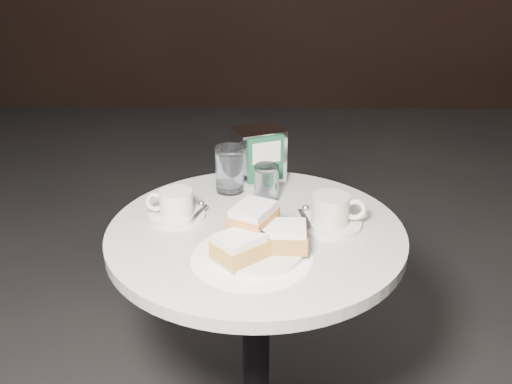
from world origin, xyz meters
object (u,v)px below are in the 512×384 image
object	(u,v)px
cafe_table	(256,298)
beignet_plate	(258,239)
napkin_dispenser	(259,155)
water_glass_left	(230,170)
coffee_cup_left	(176,206)
water_glass_right	(266,184)
coffee_cup_right	(331,213)

from	to	relation	value
cafe_table	beignet_plate	xyz separation A→B (m)	(0.01, -0.11, 0.23)
napkin_dispenser	water_glass_left	bearing A→B (deg)	-159.45
beignet_plate	coffee_cup_left	size ratio (longest dim) A/B	1.79
water_glass_right	napkin_dispenser	world-z (taller)	napkin_dispenser
coffee_cup_right	napkin_dispenser	xyz separation A→B (m)	(-0.17, 0.27, 0.04)
napkin_dispenser	coffee_cup_right	bearing A→B (deg)	-79.77
beignet_plate	coffee_cup_right	size ratio (longest dim) A/B	1.62
beignet_plate	coffee_cup_right	world-z (taller)	beignet_plate
water_glass_left	water_glass_right	xyz separation A→B (m)	(0.10, -0.07, -0.01)
water_glass_right	napkin_dispenser	size ratio (longest dim) A/B	0.64
water_glass_right	coffee_cup_left	bearing A→B (deg)	-156.93
water_glass_left	coffee_cup_right	bearing A→B (deg)	-38.25
coffee_cup_right	water_glass_left	bearing A→B (deg)	145.94
cafe_table	beignet_plate	distance (m)	0.26
cafe_table	water_glass_left	bearing A→B (deg)	108.82
coffee_cup_left	water_glass_left	world-z (taller)	water_glass_left
cafe_table	beignet_plate	size ratio (longest dim) A/B	2.79
cafe_table	water_glass_right	size ratio (longest dim) A/B	7.47
coffee_cup_right	water_glass_left	xyz separation A→B (m)	(-0.25, 0.20, 0.03)
napkin_dispenser	cafe_table	bearing A→B (deg)	-113.30
coffee_cup_left	napkin_dispenser	world-z (taller)	napkin_dispenser
cafe_table	coffee_cup_right	xyz separation A→B (m)	(0.18, 0.02, 0.23)
water_glass_right	water_glass_left	bearing A→B (deg)	145.23
beignet_plate	water_glass_right	size ratio (longest dim) A/B	2.68
beignet_plate	water_glass_right	distance (m)	0.26
water_glass_left	napkin_dispenser	world-z (taller)	napkin_dispenser
water_glass_left	napkin_dispenser	bearing A→B (deg)	43.16
coffee_cup_right	cafe_table	bearing A→B (deg)	-170.25
beignet_plate	napkin_dispenser	bearing A→B (deg)	90.53
water_glass_left	napkin_dispenser	size ratio (longest dim) A/B	0.79
beignet_plate	water_glass_right	bearing A→B (deg)	86.16
cafe_table	beignet_plate	bearing A→B (deg)	-86.42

